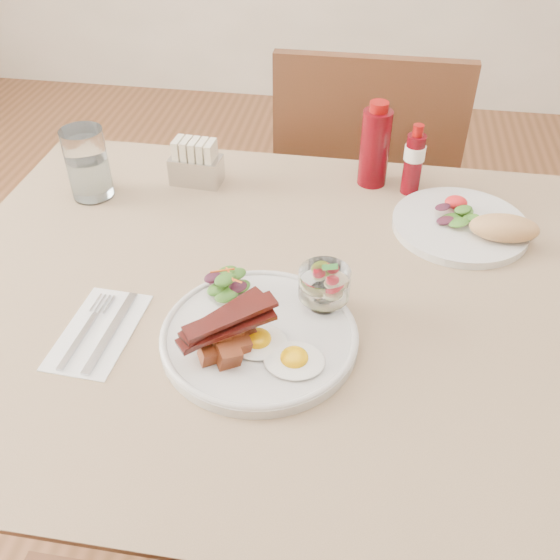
{
  "coord_description": "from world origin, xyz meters",
  "views": [
    {
      "loc": [
        0.01,
        -0.73,
        1.38
      ],
      "look_at": [
        -0.1,
        -0.06,
        0.82
      ],
      "focal_mm": 40.0,
      "sensor_mm": 36.0,
      "label": 1
    }
  ],
  "objects": [
    {
      "name": "water_glass",
      "position": [
        -0.5,
        0.22,
        0.81
      ],
      "size": [
        0.08,
        0.08,
        0.13
      ],
      "color": "white",
      "rests_on": "table"
    },
    {
      "name": "chair_far",
      "position": [
        0.0,
        0.66,
        0.52
      ],
      "size": [
        0.42,
        0.42,
        0.93
      ],
      "color": "#522A19",
      "rests_on": "ground"
    },
    {
      "name": "fried_eggs",
      "position": [
        -0.09,
        -0.15,
        0.77
      ],
      "size": [
        0.15,
        0.11,
        0.02
      ],
      "rotation": [
        0.0,
        0.0,
        0.18
      ],
      "color": "white",
      "rests_on": "main_plate"
    },
    {
      "name": "second_plate",
      "position": [
        0.2,
        0.21,
        0.77
      ],
      "size": [
        0.24,
        0.24,
        0.06
      ],
      "rotation": [
        0.0,
        0.0,
        -0.09
      ],
      "color": "silver",
      "rests_on": "table"
    },
    {
      "name": "fruit_cup",
      "position": [
        -0.04,
        -0.04,
        0.81
      ],
      "size": [
        0.08,
        0.08,
        0.08
      ],
      "rotation": [
        0.0,
        0.0,
        -0.24
      ],
      "color": "white",
      "rests_on": "main_plate"
    },
    {
      "name": "ketchup_bottle",
      "position": [
        0.02,
        0.35,
        0.83
      ],
      "size": [
        0.06,
        0.06,
        0.17
      ],
      "rotation": [
        0.0,
        0.0,
        -0.17
      ],
      "color": "#53040B",
      "rests_on": "table"
    },
    {
      "name": "hot_sauce_bottle",
      "position": [
        0.09,
        0.33,
        0.82
      ],
      "size": [
        0.05,
        0.05,
        0.14
      ],
      "rotation": [
        0.0,
        0.0,
        0.3
      ],
      "color": "#53040B",
      "rests_on": "table"
    },
    {
      "name": "napkin_cutlery",
      "position": [
        -0.35,
        -0.13,
        0.75
      ],
      "size": [
        0.11,
        0.18,
        0.01
      ],
      "rotation": [
        0.0,
        0.0,
        -0.05
      ],
      "color": "white",
      "rests_on": "table"
    },
    {
      "name": "sugar_caddy",
      "position": [
        -0.32,
        0.3,
        0.79
      ],
      "size": [
        0.1,
        0.06,
        0.09
      ],
      "rotation": [
        0.0,
        0.0,
        -0.07
      ],
      "color": "#B9BABE",
      "rests_on": "table"
    },
    {
      "name": "table",
      "position": [
        0.0,
        0.0,
        0.66
      ],
      "size": [
        1.33,
        0.88,
        0.75
      ],
      "color": "#522A19",
      "rests_on": "ground"
    },
    {
      "name": "side_salad",
      "position": [
        -0.18,
        -0.04,
        0.78
      ],
      "size": [
        0.07,
        0.07,
        0.04
      ],
      "rotation": [
        0.0,
        0.0,
        -0.08
      ],
      "color": "#224E14",
      "rests_on": "main_plate"
    },
    {
      "name": "main_plate",
      "position": [
        -0.12,
        -0.12,
        0.76
      ],
      "size": [
        0.28,
        0.28,
        0.02
      ],
      "primitive_type": "cylinder",
      "color": "silver",
      "rests_on": "table"
    },
    {
      "name": "bacon_potato_pile",
      "position": [
        -0.15,
        -0.15,
        0.8
      ],
      "size": [
        0.13,
        0.12,
        0.06
      ],
      "rotation": [
        0.0,
        0.0,
        0.27
      ],
      "color": "brown",
      "rests_on": "main_plate"
    }
  ]
}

